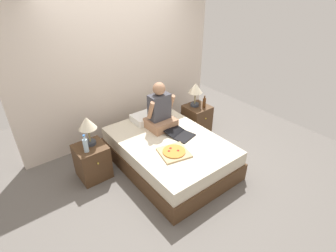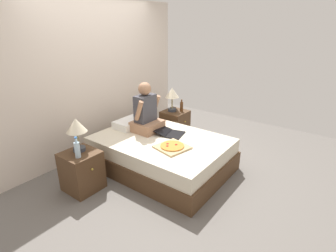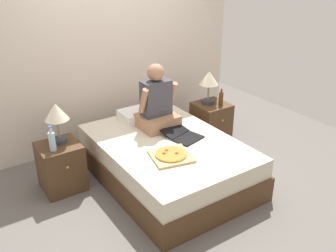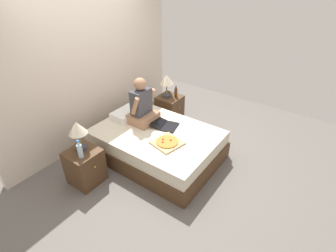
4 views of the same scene
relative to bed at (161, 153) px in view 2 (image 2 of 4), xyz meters
name	(u,v)px [view 2 (image 2 of 4)]	position (x,y,z in m)	size (l,w,h in m)	color
ground_plane	(161,167)	(0.00, 0.00, -0.25)	(5.79, 5.79, 0.00)	#66605B
wall_back	(98,78)	(0.00, 1.35, 1.00)	(3.79, 0.12, 2.50)	beige
bed	(161,153)	(0.00, 0.00, 0.00)	(1.40, 1.98, 0.50)	#4C331E
nightstand_left	(82,171)	(-1.07, 0.50, 0.03)	(0.44, 0.47, 0.54)	#4C331E
lamp_on_left_nightstand	(76,128)	(-1.03, 0.55, 0.62)	(0.26, 0.26, 0.45)	#333842
water_bottle	(77,149)	(-1.15, 0.41, 0.41)	(0.07, 0.07, 0.28)	silver
nightstand_right	(175,124)	(1.07, 0.50, 0.03)	(0.44, 0.47, 0.54)	#4C331E
lamp_on_right_nightstand	(172,94)	(1.04, 0.55, 0.62)	(0.26, 0.26, 0.45)	#333842
beer_bottle	(182,106)	(1.14, 0.40, 0.39)	(0.06, 0.06, 0.23)	#512D14
pillow	(130,123)	(0.07, 0.71, 0.31)	(0.52, 0.34, 0.12)	white
person_seated	(146,113)	(0.11, 0.38, 0.54)	(0.47, 0.40, 0.78)	#A37556
laptop	(171,133)	(0.21, -0.04, 0.27)	(0.41, 0.48, 0.07)	black
pizza_box	(172,147)	(-0.17, -0.33, 0.27)	(0.48, 0.48, 0.05)	tan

